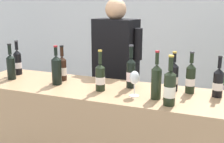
% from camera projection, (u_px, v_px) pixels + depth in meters
% --- Properties ---
extents(wall_back, '(8.00, 0.10, 2.80)m').
position_uv_depth(wall_back, '(165.00, 17.00, 4.60)').
color(wall_back, silver).
rests_on(wall_back, ground_plane).
extents(counter, '(2.29, 0.62, 0.95)m').
position_uv_depth(counter, '(99.00, 141.00, 2.47)').
color(counter, '#9E7A56').
rests_on(counter, ground_plane).
extents(wine_bottle_0, '(0.07, 0.07, 0.32)m').
position_uv_depth(wine_bottle_0, '(62.00, 68.00, 2.57)').
color(wine_bottle_0, black).
rests_on(wine_bottle_0, counter).
extents(wine_bottle_1, '(0.08, 0.08, 0.31)m').
position_uv_depth(wine_bottle_1, '(218.00, 82.00, 2.12)').
color(wine_bottle_1, black).
rests_on(wine_bottle_1, counter).
extents(wine_bottle_2, '(0.08, 0.08, 0.35)m').
position_uv_depth(wine_bottle_2, '(170.00, 88.00, 1.94)').
color(wine_bottle_2, black).
rests_on(wine_bottle_2, counter).
extents(wine_bottle_3, '(0.07, 0.07, 0.35)m').
position_uv_depth(wine_bottle_3, '(131.00, 72.00, 2.34)').
color(wine_bottle_3, black).
rests_on(wine_bottle_3, counter).
extents(wine_bottle_4, '(0.07, 0.07, 0.33)m').
position_uv_depth(wine_bottle_4, '(18.00, 62.00, 2.77)').
color(wine_bottle_4, black).
rests_on(wine_bottle_4, counter).
extents(wine_bottle_5, '(0.07, 0.07, 0.36)m').
position_uv_depth(wine_bottle_5, '(156.00, 81.00, 2.06)').
color(wine_bottle_5, black).
rests_on(wine_bottle_5, counter).
extents(wine_bottle_6, '(0.07, 0.07, 0.33)m').
position_uv_depth(wine_bottle_6, '(190.00, 78.00, 2.20)').
color(wine_bottle_6, black).
rests_on(wine_bottle_6, counter).
extents(wine_bottle_7, '(0.08, 0.08, 0.33)m').
position_uv_depth(wine_bottle_7, '(100.00, 77.00, 2.26)').
color(wine_bottle_7, black).
rests_on(wine_bottle_7, counter).
extents(wine_bottle_8, '(0.08, 0.08, 0.32)m').
position_uv_depth(wine_bottle_8, '(173.00, 76.00, 2.26)').
color(wine_bottle_8, black).
rests_on(wine_bottle_8, counter).
extents(wine_bottle_9, '(0.08, 0.08, 0.33)m').
position_uv_depth(wine_bottle_9, '(57.00, 69.00, 2.43)').
color(wine_bottle_9, black).
rests_on(wine_bottle_9, counter).
extents(wine_bottle_10, '(0.07, 0.07, 0.33)m').
position_uv_depth(wine_bottle_10, '(11.00, 66.00, 2.59)').
color(wine_bottle_10, black).
rests_on(wine_bottle_10, counter).
extents(wine_glass, '(0.07, 0.07, 0.19)m').
position_uv_depth(wine_glass, '(135.00, 79.00, 2.13)').
color(wine_glass, silver).
rests_on(wine_glass, counter).
extents(person_server, '(0.59, 0.32, 1.67)m').
position_uv_depth(person_server, '(116.00, 82.00, 3.04)').
color(person_server, black).
rests_on(person_server, ground_plane).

